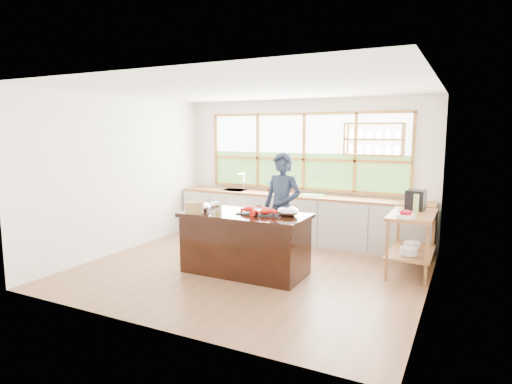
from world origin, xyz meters
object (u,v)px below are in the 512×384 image
Objects in this scene: cook at (282,209)px; wicker_basket at (195,207)px; island at (245,243)px; espresso_machine at (416,200)px.

wicker_basket is (-0.97, -0.98, 0.10)m from cook.
island is 6.99× the size of wicker_basket.
espresso_machine reaches higher than island.
island is 1.05× the size of cook.
island is at bearing 25.11° from wicker_basket.
espresso_machine is 3.34m from wicker_basket.
cook is at bearing -152.33° from espresso_machine.
cook is at bearing 45.03° from wicker_basket.
island is 2.67m from espresso_machine.
cook is 2.04m from espresso_machine.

